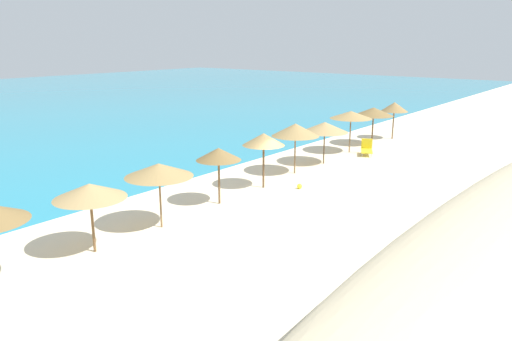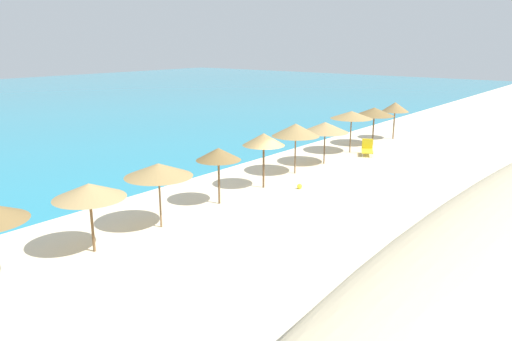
{
  "view_description": "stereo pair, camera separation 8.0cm",
  "coord_description": "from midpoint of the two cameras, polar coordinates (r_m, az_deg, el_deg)",
  "views": [
    {
      "loc": [
        -17.47,
        -12.16,
        6.87
      ],
      "look_at": [
        -0.15,
        1.43,
        1.09
      ],
      "focal_mm": 34.65,
      "sensor_mm": 36.0,
      "label": 1
    },
    {
      "loc": [
        -17.43,
        -12.23,
        6.87
      ],
      "look_at": [
        -0.15,
        1.43,
        1.09
      ],
      "focal_mm": 34.65,
      "sensor_mm": 36.0,
      "label": 2
    }
  ],
  "objects": [
    {
      "name": "beach_umbrella_5",
      "position": [
        23.39,
        0.79,
        3.6
      ],
      "size": [
        2.02,
        2.02,
        2.67
      ],
      "color": "brown",
      "rests_on": "ground_plane"
    },
    {
      "name": "beach_umbrella_2",
      "position": [
        17.03,
        -18.77,
        -2.27
      ],
      "size": [
        2.38,
        2.38,
        2.39
      ],
      "color": "brown",
      "rests_on": "ground_plane"
    },
    {
      "name": "beach_umbrella_4",
      "position": [
        21.1,
        -4.45,
        1.89
      ],
      "size": [
        1.94,
        1.94,
        2.48
      ],
      "color": "brown",
      "rests_on": "ground_plane"
    },
    {
      "name": "ground_plane",
      "position": [
        22.37,
        3.02,
        -3.21
      ],
      "size": [
        160.0,
        160.0,
        0.0
      ],
      "primitive_type": "plane",
      "color": "beige"
    },
    {
      "name": "beach_umbrella_6",
      "position": [
        26.08,
        4.49,
        4.7
      ],
      "size": [
        2.52,
        2.52,
        2.7
      ],
      "color": "brown",
      "rests_on": "ground_plane"
    },
    {
      "name": "beach_umbrella_10",
      "position": [
        36.9,
        15.62,
        7.08
      ],
      "size": [
        1.94,
        1.94,
        2.66
      ],
      "color": "brown",
      "rests_on": "ground_plane"
    },
    {
      "name": "beach_umbrella_8",
      "position": [
        31.66,
        10.84,
        6.33
      ],
      "size": [
        2.64,
        2.64,
        2.64
      ],
      "color": "brown",
      "rests_on": "ground_plane"
    },
    {
      "name": "beach_umbrella_7",
      "position": [
        28.45,
        7.86,
        4.98
      ],
      "size": [
        2.68,
        2.68,
        2.43
      ],
      "color": "brown",
      "rests_on": "ground_plane"
    },
    {
      "name": "beach_umbrella_9",
      "position": [
        34.42,
        13.36,
        6.63
      ],
      "size": [
        2.65,
        2.65,
        2.56
      ],
      "color": "brown",
      "rests_on": "ground_plane"
    },
    {
      "name": "lounge_chair_0",
      "position": [
        31.52,
        12.59,
        2.47
      ],
      "size": [
        1.47,
        1.2,
        0.96
      ],
      "rotation": [
        0.0,
        0.0,
        2.05
      ],
      "color": "yellow",
      "rests_on": "ground_plane"
    },
    {
      "name": "beach_ball",
      "position": [
        23.8,
        4.95,
        -1.83
      ],
      "size": [
        0.25,
        0.25,
        0.25
      ],
      "primitive_type": "sphere",
      "color": "yellow",
      "rests_on": "ground_plane"
    },
    {
      "name": "beach_umbrella_3",
      "position": [
        18.63,
        -11.28,
        0.04
      ],
      "size": [
        2.55,
        2.55,
        2.5
      ],
      "color": "brown",
      "rests_on": "ground_plane"
    }
  ]
}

